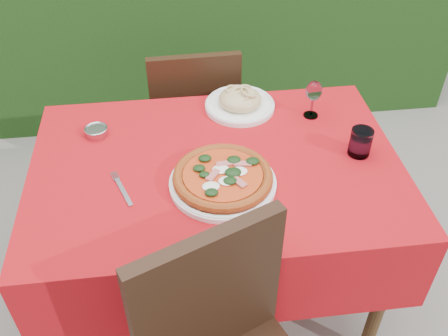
{
  "coord_description": "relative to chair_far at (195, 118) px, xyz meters",
  "views": [
    {
      "loc": [
        -0.14,
        -1.29,
        1.84
      ],
      "look_at": [
        0.02,
        -0.05,
        0.77
      ],
      "focal_mm": 40.0,
      "sensor_mm": 36.0,
      "label": 1
    }
  ],
  "objects": [
    {
      "name": "water_glass",
      "position": [
        0.53,
        -0.65,
        0.29
      ],
      "size": [
        0.08,
        0.08,
        0.1
      ],
      "color": "silver",
      "rests_on": "dining_table"
    },
    {
      "name": "fork",
      "position": [
        -0.28,
        -0.75,
        0.25
      ],
      "size": [
        0.09,
        0.19,
        0.01
      ],
      "primitive_type": "cube",
      "rotation": [
        0.0,
        0.0,
        0.36
      ],
      "color": "silver",
      "rests_on": "dining_table"
    },
    {
      "name": "pizza_plate",
      "position": [
        0.04,
        -0.75,
        0.28
      ],
      "size": [
        0.39,
        0.39,
        0.06
      ],
      "rotation": [
        0.0,
        0.0,
        -0.3
      ],
      "color": "white",
      "rests_on": "dining_table"
    },
    {
      "name": "ground",
      "position": [
        0.03,
        -0.64,
        -0.5
      ],
      "size": [
        60.0,
        60.0,
        0.0
      ],
      "primitive_type": "plane",
      "color": "slate",
      "rests_on": "ground"
    },
    {
      "name": "chair_far",
      "position": [
        0.0,
        0.0,
        0.0
      ],
      "size": [
        0.4,
        0.4,
        0.87
      ],
      "rotation": [
        0.0,
        0.0,
        3.17
      ],
      "color": "black",
      "rests_on": "ground"
    },
    {
      "name": "pasta_plate",
      "position": [
        0.16,
        -0.31,
        0.28
      ],
      "size": [
        0.27,
        0.27,
        0.08
      ],
      "rotation": [
        0.0,
        0.0,
        -0.14
      ],
      "color": "white",
      "rests_on": "dining_table"
    },
    {
      "name": "steel_ramekin",
      "position": [
        -0.38,
        -0.42,
        0.26
      ],
      "size": [
        0.08,
        0.08,
        0.03
      ],
      "primitive_type": "cylinder",
      "color": "#B7B6BD",
      "rests_on": "dining_table"
    },
    {
      "name": "wine_glass",
      "position": [
        0.42,
        -0.4,
        0.36
      ],
      "size": [
        0.06,
        0.06,
        0.15
      ],
      "color": "silver",
      "rests_on": "dining_table"
    },
    {
      "name": "dining_table",
      "position": [
        0.03,
        -0.64,
        0.1
      ],
      "size": [
        1.26,
        0.86,
        0.75
      ],
      "color": "#442E15",
      "rests_on": "ground"
    }
  ]
}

